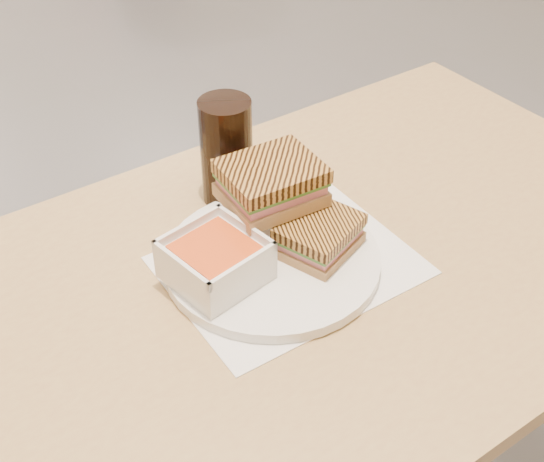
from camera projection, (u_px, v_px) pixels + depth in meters
main_table at (300, 324)px, 1.07m from camera, size 1.21×0.72×0.75m
tray_liner at (290, 265)px, 1.00m from camera, size 0.34×0.27×0.00m
plate at (272, 259)px, 1.00m from camera, size 0.30×0.30×0.02m
soup_bowl at (215, 262)px, 0.94m from camera, size 0.13×0.13×0.06m
panini_lower at (319, 236)px, 0.99m from camera, size 0.13×0.12×0.05m
panini_upper at (271, 183)px, 0.99m from camera, size 0.14×0.12×0.06m
cola_glass at (227, 152)px, 1.07m from camera, size 0.08×0.08×0.17m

